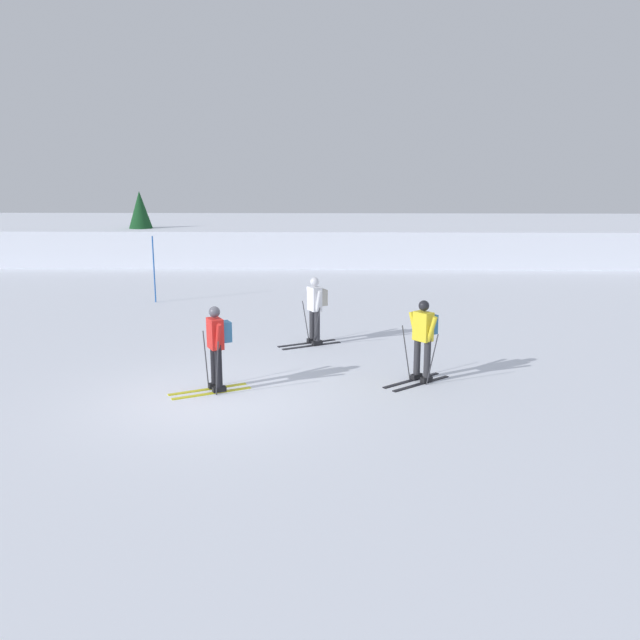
{
  "coord_description": "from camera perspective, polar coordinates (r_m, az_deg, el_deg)",
  "views": [
    {
      "loc": [
        2.36,
        -11.93,
        4.23
      ],
      "look_at": [
        2.0,
        3.0,
        0.9
      ],
      "focal_mm": 37.06,
      "sensor_mm": 36.0,
      "label": 1
    }
  ],
  "objects": [
    {
      "name": "conifer_far_left",
      "position": [
        32.71,
        -15.23,
        8.3
      ],
      "size": [
        1.73,
        1.73,
        3.41
      ],
      "color": "#513823",
      "rests_on": "ground"
    },
    {
      "name": "skier_yellow",
      "position": [
        13.71,
        8.93,
        -1.4
      ],
      "size": [
        1.46,
        1.32,
        1.71
      ],
      "color": "black",
      "rests_on": "ground"
    },
    {
      "name": "skier_red",
      "position": [
        13.1,
        -8.92,
        -2.06
      ],
      "size": [
        1.59,
        1.08,
        1.71
      ],
      "color": "gold",
      "rests_on": "ground"
    },
    {
      "name": "skier_white",
      "position": [
        16.5,
        -0.4,
        1.12
      ],
      "size": [
        1.58,
        1.09,
        1.71
      ],
      "color": "black",
      "rests_on": "ground"
    },
    {
      "name": "trail_marker_pole",
      "position": [
        22.62,
        -14.14,
        4.25
      ],
      "size": [
        0.04,
        0.04,
        2.21
      ],
      "primitive_type": "cylinder",
      "color": "#1E56AD",
      "rests_on": "ground"
    },
    {
      "name": "ground_plane",
      "position": [
        12.87,
        -9.32,
        -6.78
      ],
      "size": [
        120.0,
        120.0,
        0.0
      ],
      "primitive_type": "plane",
      "color": "silver"
    },
    {
      "name": "far_snow_ridge",
      "position": [
        33.77,
        -2.65,
        6.79
      ],
      "size": [
        80.0,
        8.27,
        1.67
      ],
      "primitive_type": "cube",
      "color": "silver",
      "rests_on": "ground"
    }
  ]
}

